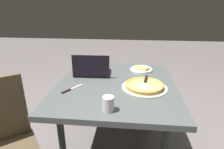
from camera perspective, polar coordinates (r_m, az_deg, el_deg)
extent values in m
plane|color=#645D5D|center=(2.04, 1.15, -21.77)|extent=(12.00, 12.00, 0.00)
cube|color=#4B5150|center=(1.64, 1.32, -3.39)|extent=(1.13, 1.02, 0.04)
cylinder|color=#282E22|center=(2.20, -8.01, -7.46)|extent=(0.05, 0.05, 0.68)
cylinder|color=#282E22|center=(1.60, -14.78, -20.44)|extent=(0.05, 0.05, 0.68)
cylinder|color=#282E22|center=(2.16, 12.38, -8.35)|extent=(0.05, 0.05, 0.68)
cube|color=black|center=(1.86, -5.75, 0.50)|extent=(0.23, 0.35, 0.02)
cube|color=black|center=(1.86, -5.76, 0.80)|extent=(0.15, 0.31, 0.00)
cube|color=black|center=(1.72, -6.52, 2.57)|extent=(0.02, 0.34, 0.20)
cube|color=silver|center=(1.72, -6.50, 2.60)|extent=(0.01, 0.31, 0.18)
cylinder|color=white|center=(1.97, 8.94, 1.46)|extent=(0.23, 0.23, 0.01)
torus|color=white|center=(1.97, 8.96, 1.74)|extent=(0.22, 0.22, 0.01)
cube|color=#E2B854|center=(1.96, 8.97, 1.93)|extent=(0.14, 0.16, 0.02)
cube|color=tan|center=(1.94, 10.65, 1.55)|extent=(0.09, 0.06, 0.03)
cylinder|color=#A9A79A|center=(1.57, 9.80, -3.87)|extent=(0.38, 0.38, 0.01)
cylinder|color=#E2C35F|center=(1.57, 9.83, -3.43)|extent=(0.31, 0.31, 0.02)
torus|color=gold|center=(1.57, 9.86, -3.09)|extent=(0.32, 0.32, 0.02)
cube|color=#BCACBA|center=(1.52, 9.65, -3.72)|extent=(0.13, 0.09, 0.00)
cube|color=black|center=(1.67, 10.31, -1.35)|extent=(0.15, 0.05, 0.01)
cube|color=silver|center=(1.58, -11.29, -3.94)|extent=(0.14, 0.10, 0.00)
cube|color=black|center=(1.53, -13.75, -4.92)|extent=(0.08, 0.06, 0.01)
cylinder|color=silver|center=(1.22, -1.13, -8.89)|extent=(0.08, 0.08, 0.10)
cylinder|color=#4B1F09|center=(1.21, -1.14, -7.75)|extent=(0.07, 0.07, 0.01)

